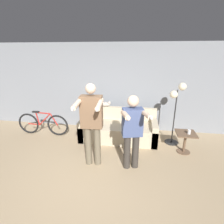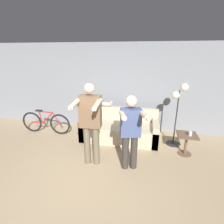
% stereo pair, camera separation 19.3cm
% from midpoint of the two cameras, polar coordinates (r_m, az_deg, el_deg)
% --- Properties ---
extents(ground_plane, '(16.00, 16.00, 0.00)m').
position_cam_midpoint_polar(ground_plane, '(3.55, -8.52, -22.28)').
color(ground_plane, tan).
extents(wall_back, '(10.00, 0.05, 2.60)m').
position_cam_midpoint_polar(wall_back, '(5.37, 0.56, 7.98)').
color(wall_back, gray).
rests_on(wall_back, ground_plane).
extents(couch, '(2.09, 0.92, 0.81)m').
position_cam_midpoint_polar(couch, '(4.94, 3.68, -5.66)').
color(couch, beige).
rests_on(couch, ground_plane).
extents(person_left, '(0.54, 0.70, 1.77)m').
position_cam_midpoint_polar(person_left, '(3.54, -5.55, -2.68)').
color(person_left, '#6B604C').
rests_on(person_left, ground_plane).
extents(person_right, '(0.57, 0.75, 1.57)m').
position_cam_midpoint_polar(person_right, '(3.45, 7.70, -5.52)').
color(person_right, '#38332D').
rests_on(person_right, ground_plane).
extents(cat, '(0.48, 0.15, 0.16)m').
position_cam_midpoint_polar(cat, '(5.13, -0.81, 2.63)').
color(cat, '#B7AD9E').
rests_on(cat, couch).
extents(floor_lamp, '(0.37, 0.35, 1.63)m').
position_cam_midpoint_polar(floor_lamp, '(4.62, 22.04, 3.35)').
color(floor_lamp, black).
rests_on(floor_lamp, ground_plane).
extents(side_table, '(0.45, 0.45, 0.52)m').
position_cam_midpoint_polar(side_table, '(4.53, 24.27, -8.39)').
color(side_table, brown).
rests_on(side_table, ground_plane).
extents(cup, '(0.07, 0.07, 0.10)m').
position_cam_midpoint_polar(cup, '(4.42, 25.35, -6.41)').
color(cup, white).
rests_on(cup, side_table).
extents(bicycle, '(1.54, 0.07, 0.72)m').
position_cam_midpoint_polar(bicycle, '(5.55, -19.90, -3.28)').
color(bicycle, black).
rests_on(bicycle, ground_plane).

